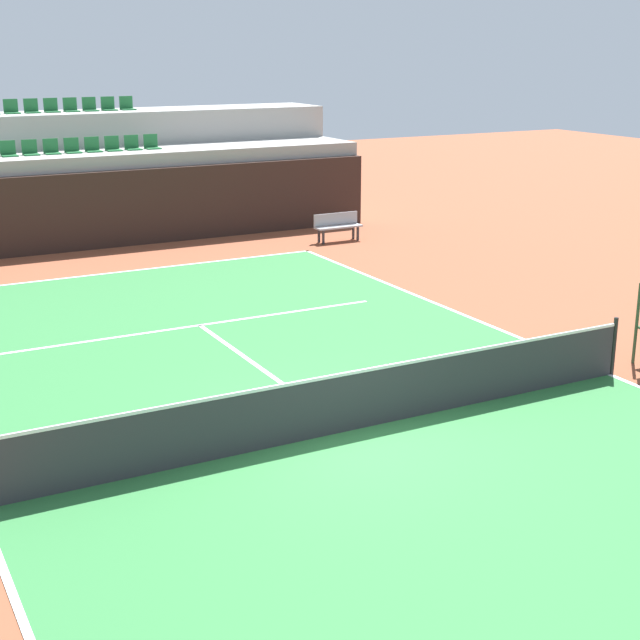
% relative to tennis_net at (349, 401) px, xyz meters
% --- Properties ---
extents(ground_plane, '(80.00, 80.00, 0.00)m').
position_rel_tennis_net_xyz_m(ground_plane, '(0.00, 0.00, -0.51)').
color(ground_plane, brown).
extents(court_surface, '(11.00, 24.00, 0.01)m').
position_rel_tennis_net_xyz_m(court_surface, '(0.00, 0.00, -0.50)').
color(court_surface, '#2D7238').
rests_on(court_surface, ground_plane).
extents(baseline_far, '(11.00, 0.10, 0.00)m').
position_rel_tennis_net_xyz_m(baseline_far, '(0.00, 11.95, -0.50)').
color(baseline_far, white).
rests_on(baseline_far, court_surface).
extents(sideline_right, '(0.10, 24.00, 0.00)m').
position_rel_tennis_net_xyz_m(sideline_right, '(5.45, 0.00, -0.50)').
color(sideline_right, white).
rests_on(sideline_right, court_surface).
extents(service_line_far, '(8.26, 0.10, 0.00)m').
position_rel_tennis_net_xyz_m(service_line_far, '(0.00, 6.40, -0.50)').
color(service_line_far, white).
rests_on(service_line_far, court_surface).
extents(centre_service_line, '(0.10, 6.40, 0.00)m').
position_rel_tennis_net_xyz_m(centre_service_line, '(0.00, 3.20, -0.50)').
color(centre_service_line, white).
rests_on(centre_service_line, court_surface).
extents(back_wall, '(18.18, 0.30, 2.24)m').
position_rel_tennis_net_xyz_m(back_wall, '(0.00, 15.24, 0.61)').
color(back_wall, black).
rests_on(back_wall, ground_plane).
extents(stands_tier_lower, '(18.18, 2.40, 2.66)m').
position_rel_tennis_net_xyz_m(stands_tier_lower, '(0.00, 16.59, 0.82)').
color(stands_tier_lower, '#9E9E99').
rests_on(stands_tier_lower, ground_plane).
extents(stands_tier_upper, '(18.18, 2.40, 3.70)m').
position_rel_tennis_net_xyz_m(stands_tier_upper, '(0.00, 18.99, 1.34)').
color(stands_tier_upper, '#9E9E99').
rests_on(stands_tier_upper, ground_plane).
extents(seating_row_lower, '(5.36, 0.44, 0.44)m').
position_rel_tennis_net_xyz_m(seating_row_lower, '(-0.00, 16.69, 2.28)').
color(seating_row_lower, '#1E6633').
rests_on(seating_row_lower, stands_tier_lower).
extents(seating_row_upper, '(5.36, 0.44, 0.44)m').
position_rel_tennis_net_xyz_m(seating_row_upper, '(-0.00, 19.09, 3.32)').
color(seating_row_upper, '#1E6633').
rests_on(seating_row_upper, stands_tier_upper).
extents(tennis_net, '(11.08, 0.08, 1.07)m').
position_rel_tennis_net_xyz_m(tennis_net, '(0.00, 0.00, 0.00)').
color(tennis_net, black).
rests_on(tennis_net, court_surface).
extents(player_bench, '(1.50, 0.40, 0.85)m').
position_rel_tennis_net_xyz_m(player_bench, '(6.94, 12.84, -0.00)').
color(player_bench, '#99999E').
rests_on(player_bench, ground_plane).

